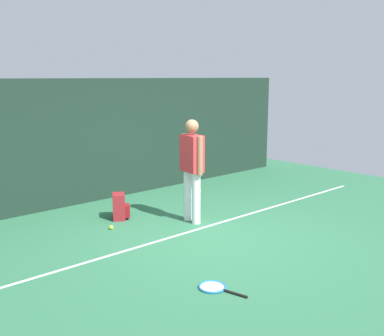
% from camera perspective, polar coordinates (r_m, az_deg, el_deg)
% --- Properties ---
extents(ground_plane, '(12.00, 12.00, 0.00)m').
position_cam_1_polar(ground_plane, '(7.03, 2.21, -8.49)').
color(ground_plane, '#2D6B47').
extents(back_fence, '(10.00, 0.10, 2.34)m').
position_cam_1_polar(back_fence, '(9.09, -11.08, 3.43)').
color(back_fence, '#192D23').
rests_on(back_fence, ground).
extents(court_line, '(9.00, 0.05, 0.00)m').
position_cam_1_polar(court_line, '(7.29, 0.12, -7.74)').
color(court_line, white).
rests_on(court_line, ground).
extents(tennis_player, '(0.27, 0.53, 1.70)m').
position_cam_1_polar(tennis_player, '(7.51, -0.01, 0.44)').
color(tennis_player, white).
rests_on(tennis_player, ground).
extents(tennis_racket, '(0.39, 0.64, 0.03)m').
position_cam_1_polar(tennis_racket, '(5.44, 2.80, -14.52)').
color(tennis_racket, black).
rests_on(tennis_racket, ground).
extents(backpack, '(0.37, 0.37, 0.44)m').
position_cam_1_polar(backpack, '(7.91, -8.91, -4.77)').
color(backpack, maroon).
rests_on(backpack, ground).
extents(tennis_ball_near_player, '(0.07, 0.07, 0.07)m').
position_cam_1_polar(tennis_ball_near_player, '(7.45, -9.94, -7.24)').
color(tennis_ball_near_player, '#CCE033').
rests_on(tennis_ball_near_player, ground).
extents(tennis_ball_by_fence, '(0.07, 0.07, 0.07)m').
position_cam_1_polar(tennis_ball_by_fence, '(9.65, 0.92, -2.81)').
color(tennis_ball_by_fence, '#CCE033').
rests_on(tennis_ball_by_fence, ground).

